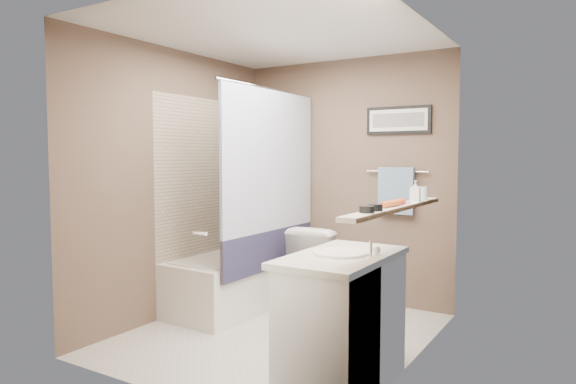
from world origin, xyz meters
The scene contains 34 objects.
ground centered at (0.00, 0.00, 0.00)m, with size 2.50×2.50×0.00m, color beige.
ceiling centered at (0.00, 0.00, 2.38)m, with size 2.20×2.50×0.04m, color silver.
wall_back centered at (0.00, 1.23, 1.20)m, with size 2.20×0.04×2.40m, color brown.
wall_front centered at (0.00, -1.23, 1.20)m, with size 2.20×0.04×2.40m, color brown.
wall_left centered at (-1.08, 0.00, 1.20)m, with size 0.04×2.50×2.40m, color brown.
wall_right centered at (1.08, 0.00, 1.20)m, with size 0.04×2.50×2.40m, color brown.
tile_surround centered at (-1.09, 0.50, 1.00)m, with size 0.02×1.55×2.00m, color tan.
curtain_rod centered at (-0.40, 0.50, 2.05)m, with size 0.02×0.02×1.55m, color silver.
curtain_upper centered at (-0.40, 0.50, 1.40)m, with size 0.03×1.45×1.28m, color white.
curtain_lower centered at (-0.40, 0.50, 0.58)m, with size 0.03×1.45×0.36m, color #2B294D.
mirror centered at (1.09, -0.15, 1.62)m, with size 0.02×1.60×1.00m, color silver.
shelf centered at (1.04, -0.15, 1.10)m, with size 0.12×1.60×0.03m, color silver.
towel_bar centered at (0.55, 1.22, 1.30)m, with size 0.02×0.02×0.60m, color silver.
towel centered at (0.55, 1.20, 1.12)m, with size 0.34×0.05×0.44m, color #99BEDF.
art_frame centered at (0.55, 1.23, 1.78)m, with size 0.62×0.03×0.26m, color black.
art_mat centered at (0.55, 1.22, 1.78)m, with size 0.56×0.00×0.20m, color white.
art_image centered at (0.55, 1.22, 1.78)m, with size 0.50×0.00×0.13m, color #595959.
door centered at (0.55, -1.24, 1.00)m, with size 0.80×0.02×2.00m, color silver.
door_handle centered at (0.22, -1.19, 1.00)m, with size 0.02×0.02×0.10m, color silver.
bathtub centered at (-0.75, 0.47, 0.25)m, with size 0.70×1.50×0.50m, color white.
tub_rim centered at (-0.75, 0.47, 0.50)m, with size 0.56×1.36×0.02m, color beige.
toilet centered at (-0.01, 0.85, 0.40)m, with size 0.45×0.78×0.80m, color white.
vanity centered at (0.85, -0.59, 0.40)m, with size 0.50×0.90×0.80m, color white.
countertop centered at (0.84, -0.59, 0.82)m, with size 0.54×0.96×0.04m, color beige.
sink_basin centered at (0.83, -0.59, 0.85)m, with size 0.34×0.34×0.01m, color white.
faucet_spout centered at (1.03, -0.59, 0.89)m, with size 0.02×0.02×0.10m, color white.
faucet_knob centered at (1.03, -0.49, 0.87)m, with size 0.05×0.05×0.05m, color white.
candle_bowl_near centered at (1.04, -0.66, 1.14)m, with size 0.09×0.09×0.04m, color black.
candle_bowl_far centered at (1.04, -0.53, 1.14)m, with size 0.09×0.09×0.04m, color black.
hair_brush_front centered at (1.04, -0.28, 1.14)m, with size 0.04×0.04×0.22m, color #C4521B.
hair_brush_back centered at (1.04, -0.14, 1.14)m, with size 0.04×0.04×0.22m, color #C6401C.
pink_comb centered at (1.04, 0.02, 1.12)m, with size 0.03×0.16×0.01m, color pink.
glass_jar centered at (1.04, 0.40, 1.17)m, with size 0.08×0.08×0.10m, color white.
soap_bottle centered at (1.04, 0.24, 1.19)m, with size 0.07×0.07×0.15m, color #999999.
Camera 1 is at (2.19, -3.43, 1.44)m, focal length 32.00 mm.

